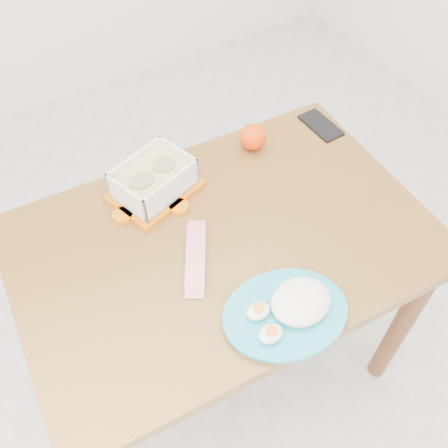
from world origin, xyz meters
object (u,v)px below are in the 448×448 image
food_container (154,180)px  smartphone (321,125)px  orange_fruit (253,137)px  dining_table (224,263)px  rice_plate (290,308)px

food_container → smartphone: size_ratio=1.87×
orange_fruit → food_container: bearing=-177.4°
orange_fruit → dining_table: bearing=-135.1°
food_container → smartphone: (0.57, -0.02, -0.04)m
rice_plate → orange_fruit: bearing=77.3°
dining_table → rice_plate: rice_plate is taller
smartphone → orange_fruit: bearing=171.1°
orange_fruit → smartphone: bearing=-7.7°
dining_table → rice_plate: 0.30m
rice_plate → smartphone: size_ratio=2.35×
dining_table → smartphone: bearing=27.7°
food_container → smartphone: 0.58m
dining_table → food_container: size_ratio=4.09×
dining_table → rice_plate: size_ratio=3.25×
dining_table → food_container: bearing=111.7°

